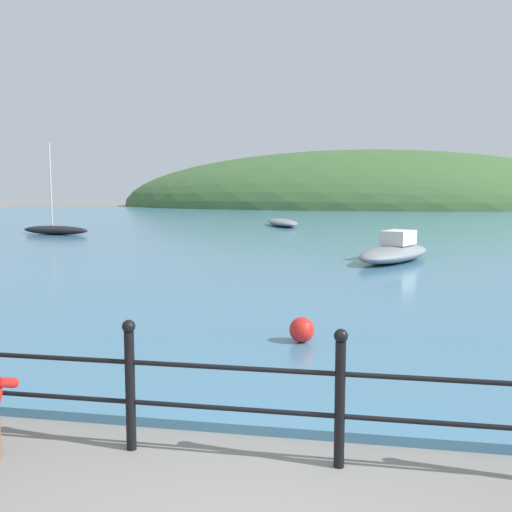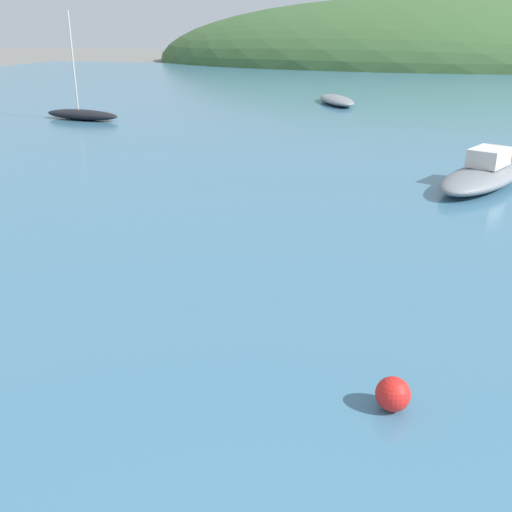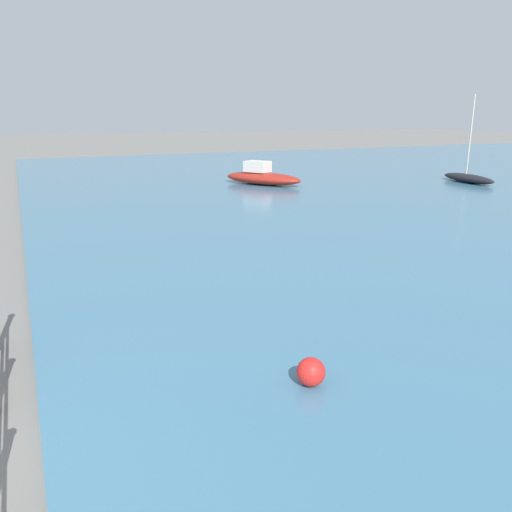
{
  "view_description": "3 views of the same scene",
  "coord_description": "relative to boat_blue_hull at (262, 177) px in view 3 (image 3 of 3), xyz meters",
  "views": [
    {
      "loc": [
        0.62,
        -3.44,
        2.39
      ],
      "look_at": [
        -1.21,
        6.35,
        1.23
      ],
      "focal_mm": 42.0,
      "sensor_mm": 36.0,
      "label": 1
    },
    {
      "loc": [
        -0.36,
        -0.37,
        3.94
      ],
      "look_at": [
        -2.19,
        6.69,
        1.11
      ],
      "focal_mm": 42.0,
      "sensor_mm": 36.0,
      "label": 2
    },
    {
      "loc": [
        4.57,
        2.12,
        3.44
      ],
      "look_at": [
        -3.15,
        5.76,
        1.03
      ],
      "focal_mm": 35.0,
      "sensor_mm": 36.0,
      "label": 3
    }
  ],
  "objects": [
    {
      "name": "boat_blue_hull",
      "position": [
        0.0,
        0.0,
        0.0
      ],
      "size": [
        4.46,
        3.49,
        1.14
      ],
      "color": "maroon",
      "rests_on": "water"
    },
    {
      "name": "mooring_buoy",
      "position": [
        17.77,
        -7.94,
        -0.18
      ],
      "size": [
        0.37,
        0.37,
        0.37
      ],
      "primitive_type": "sphere",
      "color": "red",
      "rests_on": "water"
    },
    {
      "name": "boat_red_dinghy",
      "position": [
        3.88,
        9.98,
        -0.13
      ],
      "size": [
        3.7,
        1.52,
        4.38
      ],
      "color": "black",
      "rests_on": "water"
    }
  ]
}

